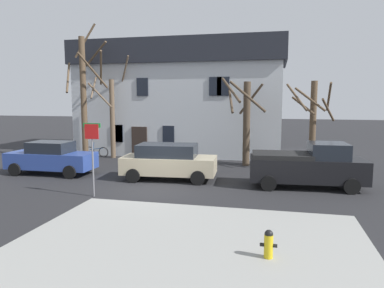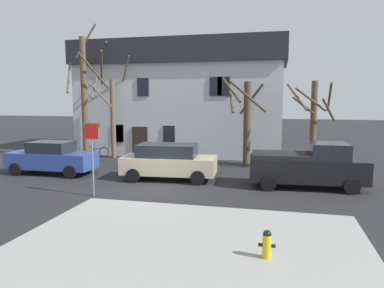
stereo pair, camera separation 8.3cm
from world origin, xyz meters
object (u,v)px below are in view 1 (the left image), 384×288
pickup_truck_black (308,166)px  street_sign_pole (92,146)px  building_main (182,97)px  car_beige_wagon (169,161)px  tree_bare_near (85,93)px  bicycle_leaning (96,152)px  fire_hydrant (269,243)px  car_blue_sedan (51,158)px  tree_bare_end (313,121)px  tree_bare_far (245,119)px  tree_bare_mid (111,114)px

pickup_truck_black → street_sign_pole: 9.50m
building_main → pickup_truck_black: size_ratio=2.91×
car_beige_wagon → building_main: bearing=100.7°
pickup_truck_black → tree_bare_near: bearing=160.8°
bicycle_leaning → fire_hydrant: bearing=-49.4°
car_blue_sedan → fire_hydrant: bearing=-35.3°
pickup_truck_black → fire_hydrant: pickup_truck_black is taller
car_blue_sedan → building_main: bearing=64.1°
tree_bare_end → street_sign_pole: size_ratio=1.65×
building_main → pickup_truck_black: building_main is taller
tree_bare_far → fire_hydrant: size_ratio=7.43×
car_blue_sedan → car_beige_wagon: 6.50m
tree_bare_near → pickup_truck_black: tree_bare_near is taller
pickup_truck_black → fire_hydrant: (-1.56, -8.21, -0.50)m
building_main → tree_bare_far: bearing=-43.1°
bicycle_leaning → tree_bare_mid: bearing=-0.3°
tree_bare_mid → car_blue_sedan: size_ratio=1.47×
tree_bare_far → fire_hydrant: tree_bare_far is taller
tree_bare_near → pickup_truck_black: (13.71, -4.77, -3.41)m
tree_bare_mid → pickup_truck_black: tree_bare_mid is taller
building_main → tree_bare_far: (5.16, -4.84, -1.28)m
tree_bare_far → tree_bare_end: (3.80, -0.29, -0.03)m
pickup_truck_black → tree_bare_end: bearing=82.8°
tree_bare_mid → fire_hydrant: tree_bare_mid is taller
pickup_truck_black → bicycle_leaning: size_ratio=2.96×
car_beige_wagon → street_sign_pole: 4.44m
tree_bare_end → car_blue_sedan: bearing=-161.6°
pickup_truck_black → bicycle_leaning: bearing=157.1°
tree_bare_end → car_beige_wagon: size_ratio=1.06×
car_beige_wagon → street_sign_pole: (-2.11, -3.72, 1.18)m
building_main → fire_hydrant: bearing=-69.0°
pickup_truck_black → street_sign_pole: bearing=-157.3°
car_beige_wagon → bicycle_leaning: size_ratio=2.71×
building_main → tree_bare_far: 7.19m
car_blue_sedan → bicycle_leaning: size_ratio=2.66×
tree_bare_far → pickup_truck_black: (3.23, -4.78, -1.83)m
tree_bare_end → street_sign_pole: (-9.27, -8.13, -0.68)m
tree_bare_near → street_sign_pole: 10.05m
tree_bare_near → tree_bare_end: (14.27, -0.28, -1.61)m
building_main → tree_bare_far: size_ratio=2.86×
tree_bare_near → car_beige_wagon: (7.11, -4.69, -3.47)m
tree_bare_end → car_beige_wagon: tree_bare_end is taller
fire_hydrant → tree_bare_near: bearing=133.1°
bicycle_leaning → tree_bare_near: bearing=-103.6°
street_sign_pole → tree_bare_end: bearing=41.3°
car_blue_sedan → street_sign_pole: 5.81m
tree_bare_end → car_beige_wagon: 8.61m
car_beige_wagon → tree_bare_end: bearing=31.6°
building_main → fire_hydrant: size_ratio=21.22×
tree_bare_mid → tree_bare_end: 12.90m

